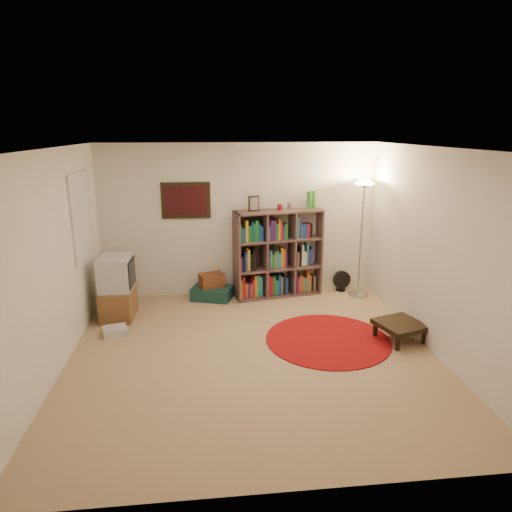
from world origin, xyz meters
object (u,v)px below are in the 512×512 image
at_px(floor_fan, 342,281).
at_px(floor_lamp, 363,200).
at_px(suitcase, 212,293).
at_px(side_table, 400,325).
at_px(tv_stand, 118,289).
at_px(bookshelf, 277,255).

bearing_deg(floor_fan, floor_lamp, -65.64).
xyz_separation_m(suitcase, side_table, (2.44, -1.80, 0.11)).
bearing_deg(suitcase, floor_fan, 21.86).
bearing_deg(floor_lamp, side_table, -89.65).
height_order(floor_lamp, tv_stand, floor_lamp).
xyz_separation_m(floor_fan, suitcase, (-2.23, -0.16, -0.08)).
height_order(bookshelf, floor_fan, bookshelf).
height_order(tv_stand, side_table, tv_stand).
distance_m(tv_stand, suitcase, 1.54).
height_order(floor_fan, tv_stand, tv_stand).
distance_m(floor_lamp, tv_stand, 4.01).
relative_size(floor_fan, side_table, 0.51).
bearing_deg(bookshelf, side_table, -65.28).
xyz_separation_m(bookshelf, floor_lamp, (1.35, -0.22, 0.91)).
bearing_deg(tv_stand, floor_lamp, 9.25).
distance_m(suitcase, side_table, 3.03).
height_order(floor_fan, suitcase, floor_fan).
height_order(tv_stand, suitcase, tv_stand).
xyz_separation_m(floor_fan, side_table, (0.21, -1.95, 0.03)).
bearing_deg(floor_fan, bookshelf, 172.08).
relative_size(floor_lamp, side_table, 2.79).
bearing_deg(floor_lamp, floor_fan, 125.31).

